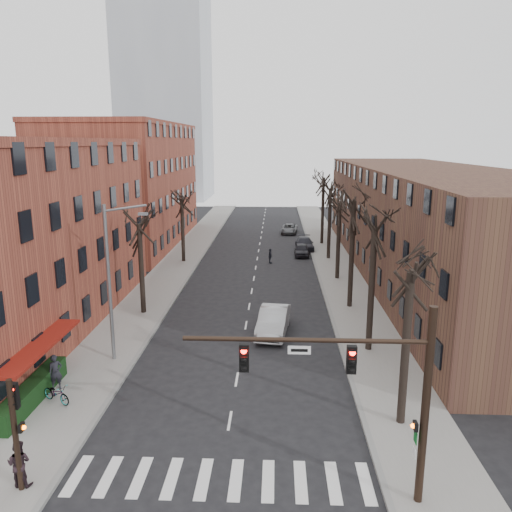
# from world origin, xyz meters

# --- Properties ---
(ground) EXTENTS (160.00, 160.00, 0.00)m
(ground) POSITION_xyz_m (0.00, 0.00, 0.00)
(ground) COLOR black
(ground) RESTS_ON ground
(sidewalk_left) EXTENTS (4.00, 90.00, 0.15)m
(sidewalk_left) POSITION_xyz_m (-8.00, 35.00, 0.07)
(sidewalk_left) COLOR gray
(sidewalk_left) RESTS_ON ground
(sidewalk_right) EXTENTS (4.00, 90.00, 0.15)m
(sidewalk_right) POSITION_xyz_m (8.00, 35.00, 0.07)
(sidewalk_right) COLOR gray
(sidewalk_right) RESTS_ON ground
(building_left_near) EXTENTS (12.00, 26.00, 12.00)m
(building_left_near) POSITION_xyz_m (-16.00, 15.00, 6.00)
(building_left_near) COLOR brown
(building_left_near) RESTS_ON ground
(building_left_far) EXTENTS (12.00, 28.00, 14.00)m
(building_left_far) POSITION_xyz_m (-16.00, 44.00, 7.00)
(building_left_far) COLOR brown
(building_left_far) RESTS_ON ground
(building_right) EXTENTS (12.00, 50.00, 10.00)m
(building_right) POSITION_xyz_m (16.00, 30.00, 5.00)
(building_right) COLOR #533627
(building_right) RESTS_ON ground
(office_tower) EXTENTS (18.00, 18.00, 60.00)m
(office_tower) POSITION_xyz_m (-22.00, 95.00, 30.00)
(office_tower) COLOR #B2B7BF
(office_tower) RESTS_ON ground
(awning_left) EXTENTS (1.20, 7.00, 0.15)m
(awning_left) POSITION_xyz_m (-9.40, 6.00, 0.00)
(awning_left) COLOR maroon
(awning_left) RESTS_ON ground
(hedge) EXTENTS (0.80, 6.00, 1.00)m
(hedge) POSITION_xyz_m (-9.50, 5.00, 0.65)
(hedge) COLOR black
(hedge) RESTS_ON sidewalk_left
(tree_right_a) EXTENTS (5.20, 5.20, 10.00)m
(tree_right_a) POSITION_xyz_m (7.60, 4.00, 0.00)
(tree_right_a) COLOR black
(tree_right_a) RESTS_ON ground
(tree_right_b) EXTENTS (5.20, 5.20, 10.80)m
(tree_right_b) POSITION_xyz_m (7.60, 12.00, 0.00)
(tree_right_b) COLOR black
(tree_right_b) RESTS_ON ground
(tree_right_c) EXTENTS (5.20, 5.20, 11.60)m
(tree_right_c) POSITION_xyz_m (7.60, 20.00, 0.00)
(tree_right_c) COLOR black
(tree_right_c) RESTS_ON ground
(tree_right_d) EXTENTS (5.20, 5.20, 10.00)m
(tree_right_d) POSITION_xyz_m (7.60, 28.00, 0.00)
(tree_right_d) COLOR black
(tree_right_d) RESTS_ON ground
(tree_right_e) EXTENTS (5.20, 5.20, 10.80)m
(tree_right_e) POSITION_xyz_m (7.60, 36.00, 0.00)
(tree_right_e) COLOR black
(tree_right_e) RESTS_ON ground
(tree_right_f) EXTENTS (5.20, 5.20, 11.60)m
(tree_right_f) POSITION_xyz_m (7.60, 44.00, 0.00)
(tree_right_f) COLOR black
(tree_right_f) RESTS_ON ground
(tree_left_a) EXTENTS (5.20, 5.20, 9.50)m
(tree_left_a) POSITION_xyz_m (-7.60, 18.00, 0.00)
(tree_left_a) COLOR black
(tree_left_a) RESTS_ON ground
(tree_left_b) EXTENTS (5.20, 5.20, 9.50)m
(tree_left_b) POSITION_xyz_m (-7.60, 34.00, 0.00)
(tree_left_b) COLOR black
(tree_left_b) RESTS_ON ground
(signal_mast_arm) EXTENTS (8.14, 0.30, 7.20)m
(signal_mast_arm) POSITION_xyz_m (5.45, -1.00, 4.40)
(signal_mast_arm) COLOR black
(signal_mast_arm) RESTS_ON ground
(signal_pole_left) EXTENTS (0.47, 0.44, 4.40)m
(signal_pole_left) POSITION_xyz_m (-6.99, -0.95, 2.61)
(signal_pole_left) COLOR black
(signal_pole_left) RESTS_ON ground
(streetlight) EXTENTS (2.45, 0.22, 9.03)m
(streetlight) POSITION_xyz_m (-7.03, 10.00, 5.01)
(streetlight) COLOR slate
(streetlight) RESTS_ON ground
(silver_sedan) EXTENTS (2.37, 5.31, 1.69)m
(silver_sedan) POSITION_xyz_m (1.88, 14.63, 0.85)
(silver_sedan) COLOR #A9ACB0
(silver_sedan) RESTS_ON ground
(parked_car_near) EXTENTS (1.61, 3.91, 1.33)m
(parked_car_near) POSITION_xyz_m (4.84, 37.56, 0.66)
(parked_car_near) COLOR black
(parked_car_near) RESTS_ON ground
(parked_car_mid) EXTENTS (2.08, 4.95, 1.43)m
(parked_car_mid) POSITION_xyz_m (5.30, 40.71, 0.71)
(parked_car_mid) COLOR #202129
(parked_car_mid) RESTS_ON ground
(parked_car_far) EXTENTS (2.48, 4.67, 1.25)m
(parked_car_far) POSITION_xyz_m (3.80, 51.42, 0.62)
(parked_car_far) COLOR #595C60
(parked_car_far) RESTS_ON ground
(pedestrian_a) EXTENTS (0.79, 0.73, 1.81)m
(pedestrian_a) POSITION_xyz_m (-8.92, 6.33, 1.05)
(pedestrian_a) COLOR black
(pedestrian_a) RESTS_ON sidewalk_left
(pedestrian_b) EXTENTS (0.86, 0.67, 1.76)m
(pedestrian_b) POSITION_xyz_m (-7.12, -0.79, 1.03)
(pedestrian_b) COLOR black
(pedestrian_b) RESTS_ON sidewalk_left
(pedestrian_crossing) EXTENTS (0.56, 0.97, 1.55)m
(pedestrian_crossing) POSITION_xyz_m (1.41, 33.91, 0.78)
(pedestrian_crossing) COLOR black
(pedestrian_crossing) RESTS_ON ground
(bicycle) EXTENTS (1.81, 1.36, 0.91)m
(bicycle) POSITION_xyz_m (-8.34, 5.03, 0.61)
(bicycle) COLOR gray
(bicycle) RESTS_ON sidewalk_left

